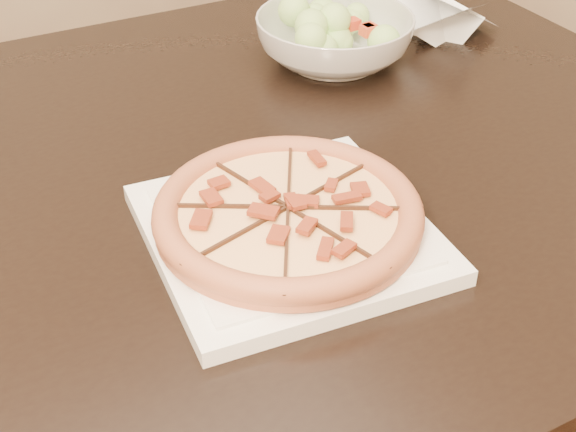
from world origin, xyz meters
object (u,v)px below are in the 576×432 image
Objects in this scene: dining_table at (153,253)px; pizza at (288,213)px; plate at (288,232)px; salad_bowl at (334,40)px.

pizza reaches higher than dining_table.
dining_table is 0.22m from plate.
pizza reaches higher than plate.
dining_table is 6.84× the size of salad_bowl.
dining_table is 4.97× the size of plate.
plate is at bearing 8.13° from pizza.
plate reaches higher than dining_table.
salad_bowl is (0.36, 0.15, 0.13)m from dining_table.
plate is 1.38× the size of salad_bowl.
salad_bowl reaches higher than plate.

